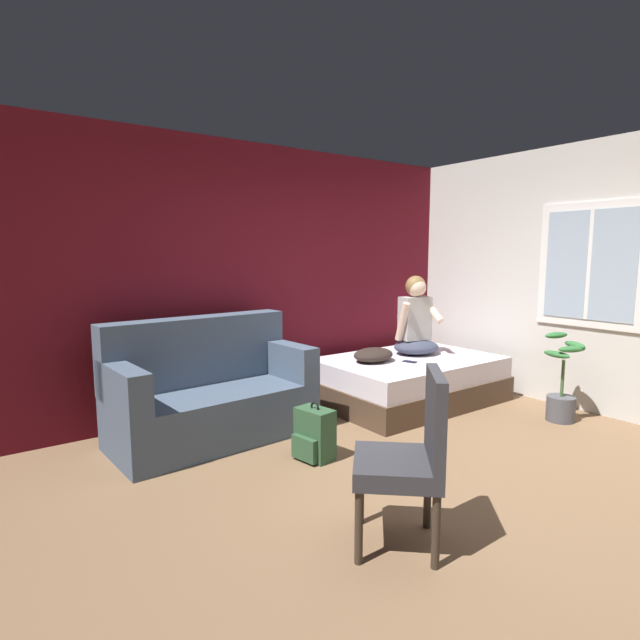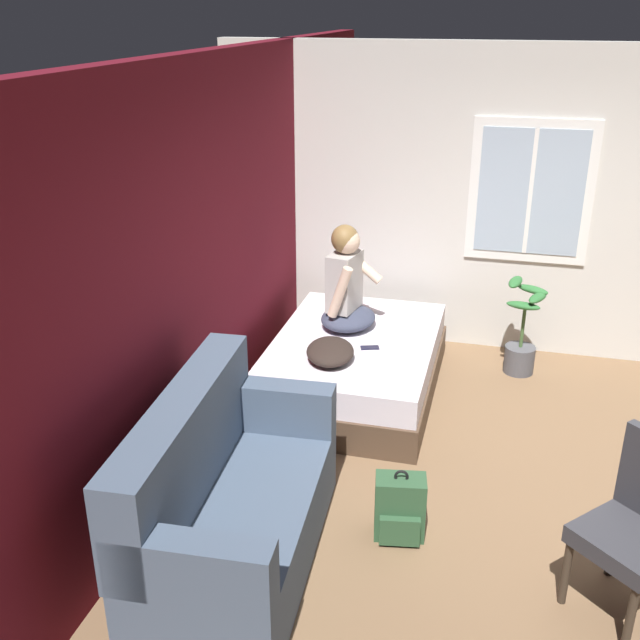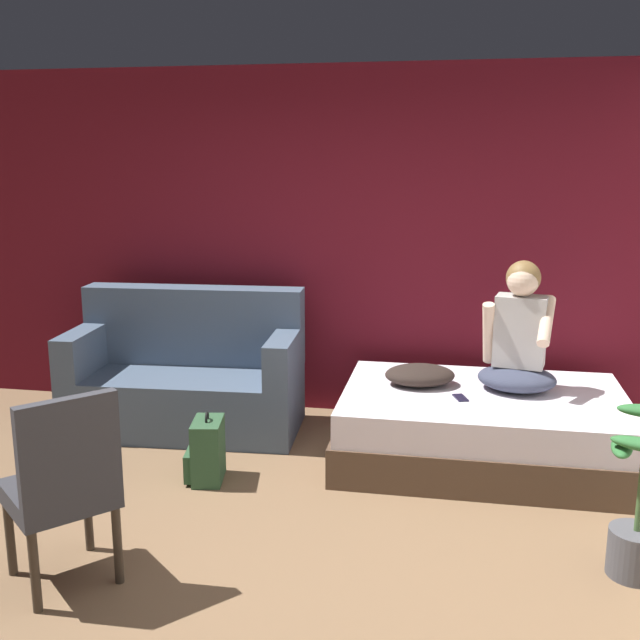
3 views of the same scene
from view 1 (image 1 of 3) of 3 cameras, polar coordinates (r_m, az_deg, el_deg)
name	(u,v)px [view 1 (image 1 of 3)]	position (r m, az deg, el deg)	size (l,w,h in m)	color
ground_plane	(461,490)	(3.72, 15.87, -18.14)	(40.00, 40.00, 0.00)	brown
wall_back_accent	(268,277)	(5.35, -6.00, 4.90)	(9.82, 0.16, 2.70)	maroon
wall_side_with_window	(637,280)	(5.56, 32.46, 3.88)	(0.19, 6.42, 2.70)	silver
bed	(409,380)	(5.54, 10.13, -6.75)	(1.92, 1.30, 0.48)	#4C3828
couch	(210,393)	(4.49, -12.48, -8.16)	(1.75, 0.92, 1.04)	#47566B
side_chair	(410,453)	(2.83, 10.22, -14.71)	(0.65, 0.65, 0.98)	#382D23
person_seated	(416,322)	(5.67, 10.89, -0.27)	(0.59, 0.53, 0.88)	#383D51
backpack	(314,435)	(4.00, -0.70, -12.99)	(0.27, 0.33, 0.46)	#2D5133
throw_pillow	(373,355)	(5.25, 6.12, -3.97)	(0.48, 0.36, 0.14)	#2D231E
cell_phone	(410,362)	(5.27, 10.21, -4.71)	(0.07, 0.14, 0.01)	black
potted_plant	(562,390)	(5.34, 25.91, -7.24)	(0.39, 0.37, 0.85)	#4C4C51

